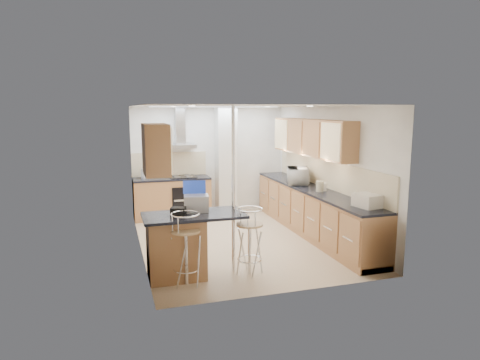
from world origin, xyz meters
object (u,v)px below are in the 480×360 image
object	(u,v)px
microwave	(298,176)
laptop	(196,203)
bar_stool_end	(250,241)
bread_bin	(367,201)
bar_stool_near	(186,249)

from	to	relation	value
microwave	laptop	bearing A→B (deg)	146.19
microwave	bar_stool_end	world-z (taller)	microwave
microwave	bar_stool_end	bearing A→B (deg)	160.65
microwave	laptop	distance (m)	3.08
microwave	bread_bin	size ratio (longest dim) A/B	1.54
bar_stool_end	microwave	bearing A→B (deg)	-11.29
laptop	bar_stool_end	world-z (taller)	laptop
bar_stool_near	microwave	bearing A→B (deg)	24.72
bar_stool_near	bread_bin	size ratio (longest dim) A/B	2.66
laptop	microwave	bearing A→B (deg)	45.41
laptop	bread_bin	distance (m)	2.67
microwave	bar_stool_near	bearing A→B (deg)	149.58
laptop	bar_stool_end	distance (m)	0.97
laptop	bar_stool_near	world-z (taller)	laptop
microwave	laptop	xyz separation A→B (m)	(-2.48, -1.83, -0.02)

